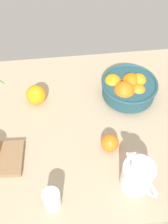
{
  "coord_description": "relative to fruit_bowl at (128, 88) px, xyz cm",
  "views": [
    {
      "loc": [
        -6.29,
        -62.82,
        86.53
      ],
      "look_at": [
        1.01,
        0.69,
        5.76
      ],
      "focal_mm": 43.41,
      "sensor_mm": 36.0,
      "label": 1
    }
  ],
  "objects": [
    {
      "name": "fruit_bowl",
      "position": [
        0.0,
        0.0,
        0.0
      ],
      "size": [
        23.1,
        23.1,
        10.63
      ],
      "color": "#234C56",
      "rests_on": "ground_plane"
    },
    {
      "name": "loose_orange_4",
      "position": [
        -11.92,
        -24.48,
        -1.7
      ],
      "size": [
        6.55,
        6.55,
        6.55
      ],
      "primitive_type": "sphere",
      "color": "orange",
      "rests_on": "ground_plane"
    },
    {
      "name": "juice_pitcher",
      "position": [
        -5.65,
        -39.1,
        0.32
      ],
      "size": [
        10.41,
        13.73,
        14.97
      ],
      "color": "white",
      "rests_on": "ground_plane"
    },
    {
      "name": "ground_plane",
      "position": [
        -20.79,
        -12.0,
        -6.48
      ],
      "size": [
        145.98,
        81.02,
        3.0
      ],
      "primitive_type": "cube",
      "color": "tan"
    },
    {
      "name": "second_glass",
      "position": [
        -33.49,
        -43.21,
        -1.5
      ],
      "size": [
        5.56,
        5.56,
        8.09
      ],
      "color": "white",
      "rests_on": "ground_plane"
    },
    {
      "name": "herb_sprig_0",
      "position": [
        -54.9,
        15.37,
        -4.71
      ],
      "size": [
        4.94,
        4.27,
        0.83
      ],
      "color": "#467531",
      "rests_on": "ground_plane"
    },
    {
      "name": "loose_orange_0",
      "position": [
        -38.1,
        1.29,
        -0.92
      ],
      "size": [
        8.12,
        8.12,
        8.12
      ],
      "primitive_type": "sphere",
      "color": "orange",
      "rests_on": "ground_plane"
    }
  ]
}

